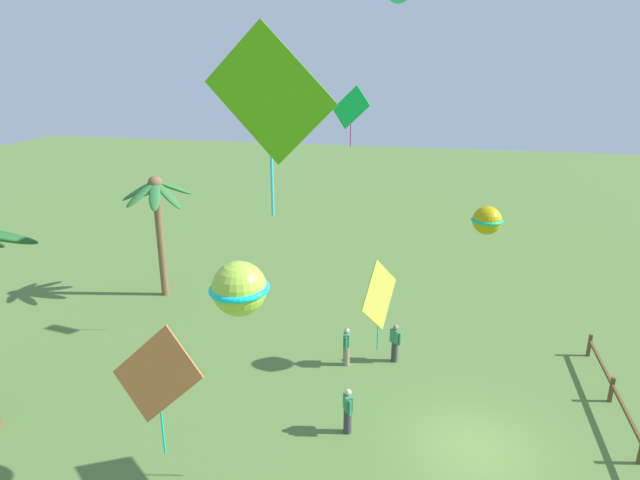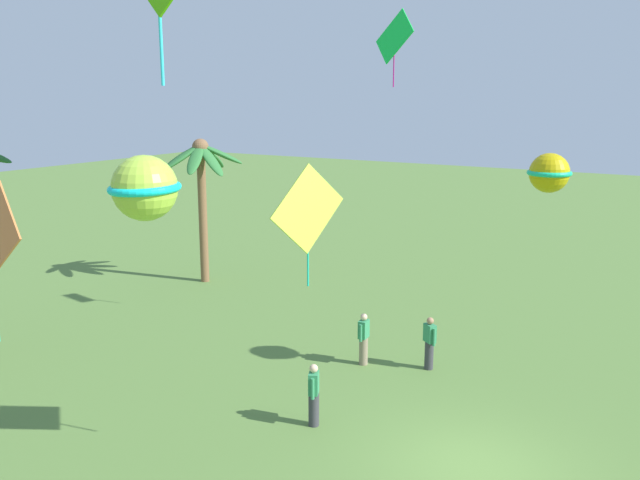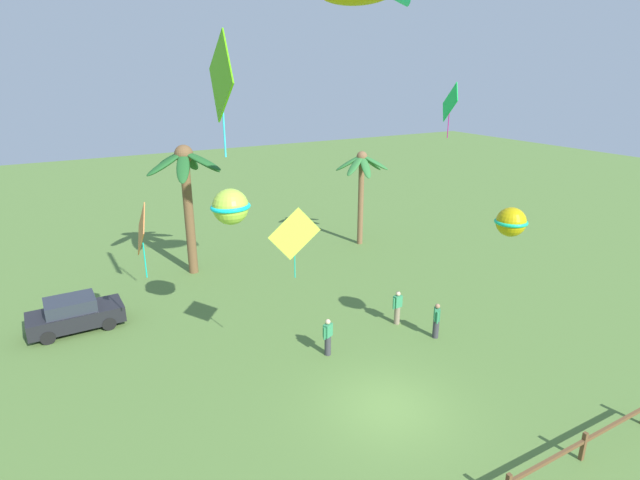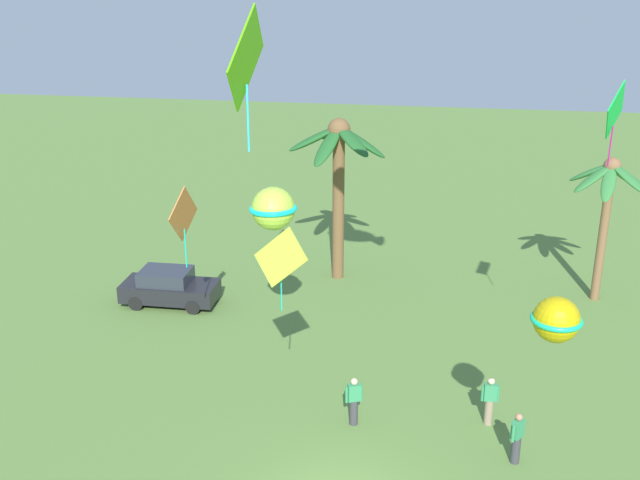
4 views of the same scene
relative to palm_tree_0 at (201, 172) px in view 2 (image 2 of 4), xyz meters
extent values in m
plane|color=#567A38|center=(-8.73, -14.82, -4.71)|extent=(120.00, 120.00, 0.00)
cylinder|color=brown|center=(0.00, -0.01, -1.82)|extent=(0.36, 0.36, 5.77)
ellipsoid|color=#2D7033|center=(0.77, 0.04, 0.61)|extent=(1.71, 0.64, 1.28)
ellipsoid|color=#2D7033|center=(0.50, 0.60, 0.64)|extent=(1.49, 1.66, 1.22)
ellipsoid|color=#2D7033|center=(-0.18, 0.79, 0.68)|extent=(0.90, 1.82, 1.14)
ellipsoid|color=#2D7033|center=(-0.72, 0.36, 0.67)|extent=(1.79, 1.27, 1.16)
ellipsoid|color=#2D7033|center=(-0.71, -0.33, 0.62)|extent=(1.76, 1.16, 1.25)
ellipsoid|color=#2D7033|center=(-0.20, -0.72, 0.56)|extent=(0.95, 1.70, 1.36)
ellipsoid|color=#2D7033|center=(0.54, -0.68, 0.75)|extent=(1.55, 1.73, 1.01)
sphere|color=brown|center=(0.00, -0.01, 1.06)|extent=(0.69, 0.69, 0.69)
cylinder|color=#38383D|center=(-8.82, -10.86, -4.29)|extent=(0.26, 0.26, 0.84)
cube|color=#338956|center=(-8.82, -10.86, -3.60)|extent=(0.44, 0.37, 0.54)
sphere|color=beige|center=(-8.82, -10.86, -3.22)|extent=(0.21, 0.21, 0.21)
cylinder|color=#338956|center=(-9.03, -10.95, -3.65)|extent=(0.09, 0.09, 0.52)
cylinder|color=#338956|center=(-8.61, -10.77, -3.65)|extent=(0.09, 0.09, 0.52)
cylinder|color=gray|center=(-4.76, -10.13, -4.29)|extent=(0.26, 0.26, 0.84)
cube|color=#338956|center=(-4.76, -10.13, -3.60)|extent=(0.40, 0.26, 0.54)
sphere|color=beige|center=(-4.76, -10.13, -3.22)|extent=(0.21, 0.21, 0.21)
cylinder|color=#338956|center=(-4.99, -10.15, -3.65)|extent=(0.09, 0.09, 0.52)
cylinder|color=#338956|center=(-4.53, -10.11, -3.65)|extent=(0.09, 0.09, 0.52)
cylinder|color=#38383D|center=(-4.09, -11.95, -4.29)|extent=(0.26, 0.26, 0.84)
cube|color=#338956|center=(-4.09, -11.95, -3.60)|extent=(0.41, 0.44, 0.54)
sphere|color=#A37556|center=(-4.09, -11.95, -3.22)|extent=(0.21, 0.21, 0.21)
cylinder|color=#338956|center=(-3.95, -11.77, -3.65)|extent=(0.09, 0.09, 0.52)
cylinder|color=#338956|center=(-4.22, -12.14, -3.65)|extent=(0.09, 0.09, 0.52)
cube|color=#B9D337|center=(-10.77, -11.91, 1.06)|extent=(1.66, 0.69, 1.72)
cylinder|color=#18C4A1|center=(-10.77, -11.91, 0.05)|extent=(0.04, 0.04, 1.15)
sphere|color=#AAD73E|center=(-11.76, -8.54, 1.34)|extent=(1.38, 1.38, 1.38)
torus|color=#10DEDD|center=(-11.76, -8.54, 1.34)|extent=(2.12, 2.12, 0.22)
cylinder|color=#2FCFE5|center=(-12.19, -9.60, 4.37)|extent=(0.06, 0.06, 1.94)
sphere|color=#BAA30A|center=(-3.92, -14.98, 1.25)|extent=(1.03, 1.03, 1.03)
torus|color=#17C789|center=(-3.92, -14.98, 1.25)|extent=(1.43, 1.43, 0.13)
cube|color=#0ECF3F|center=(-2.20, -9.74, 4.94)|extent=(0.69, 1.57, 1.65)
cylinder|color=#B81076|center=(-2.20, -9.74, 3.98)|extent=(0.04, 0.04, 1.10)
camera|label=1|loc=(-23.72, -13.17, 6.79)|focal=31.21mm
camera|label=2|loc=(-22.06, -18.91, 3.29)|focal=38.56mm
camera|label=3|loc=(-17.91, -26.26, 6.26)|focal=28.32mm
camera|label=4|loc=(-6.48, -30.34, 8.49)|focal=42.00mm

